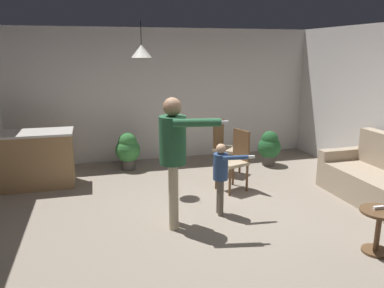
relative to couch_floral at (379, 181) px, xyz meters
name	(u,v)px	position (x,y,z in m)	size (l,w,h in m)	color
ground	(209,219)	(-2.69, 0.05, -0.33)	(7.68, 7.68, 0.00)	gray
wall_back	(165,95)	(-2.69, 3.25, 1.02)	(6.40, 0.10, 2.70)	silver
couch_floral	(379,181)	(0.00, 0.00, 0.00)	(0.89, 1.82, 1.00)	tan
kitchen_counter	(36,159)	(-5.14, 2.02, 0.15)	(1.26, 0.66, 0.95)	#99754C
side_table_by_couch	(378,226)	(-1.10, -1.29, 0.00)	(0.44, 0.44, 0.52)	brown
person_adult	(174,149)	(-3.20, -0.04, 0.73)	(0.80, 0.59, 1.71)	tan
person_child	(221,171)	(-2.49, 0.16, 0.31)	(0.53, 0.33, 1.03)	#60564C
dining_chair_by_counter	(236,158)	(-1.94, 1.04, 0.21)	(0.53, 0.53, 1.00)	brown
dining_chair_near_wall	(224,145)	(-1.85, 1.88, 0.21)	(0.59, 0.59, 1.00)	brown
potted_plant_corner	(269,146)	(-0.78, 2.15, 0.05)	(0.46, 0.46, 0.70)	#4C4742
potted_plant_by_wall	(128,149)	(-3.56, 2.58, 0.07)	(0.48, 0.48, 0.73)	#4C4742
spare_remote_on_table	(379,208)	(-1.10, -1.25, 0.21)	(0.04, 0.13, 0.04)	white
ceiling_light_pendant	(141,51)	(-3.37, 1.50, 1.92)	(0.32, 0.32, 0.55)	silver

